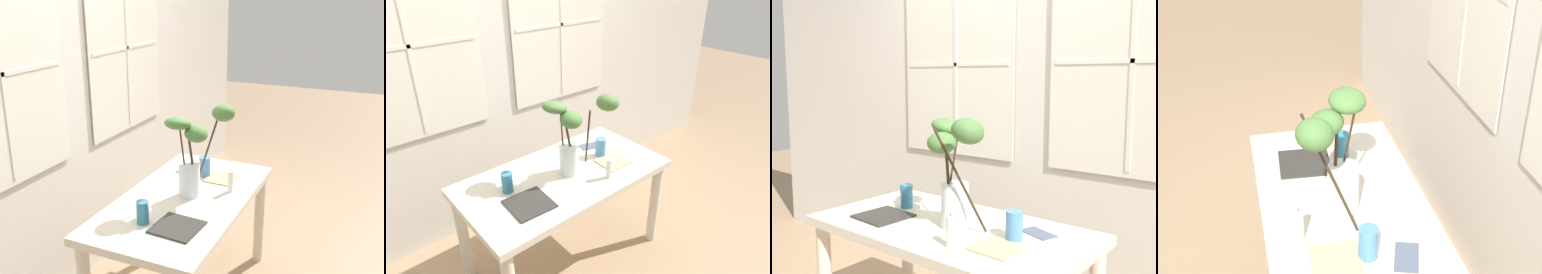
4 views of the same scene
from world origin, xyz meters
TOP-DOWN VIEW (x-y plane):
  - back_wall_with_windows at (-0.00, 0.83)m, footprint 5.60×0.14m
  - dining_table at (0.00, 0.00)m, footprint 1.38×0.73m
  - vase_with_branches at (0.06, -0.05)m, footprint 0.49×0.39m
  - drinking_glass_blue_left at (-0.38, 0.07)m, footprint 0.07×0.07m
  - drinking_glass_blue_right at (0.36, 0.02)m, footprint 0.08×0.08m
  - plate_square_left at (-0.36, -0.12)m, footprint 0.26×0.26m
  - plate_square_right at (0.36, -0.11)m, footprint 0.20×0.20m
  - napkin_folded at (0.40, 0.16)m, footprint 0.19×0.14m
  - pillar_candle at (0.19, -0.23)m, footprint 0.04×0.04m

SIDE VIEW (x-z plane):
  - dining_table at x=0.00m, z-range 0.26..1.00m
  - napkin_folded at x=0.40m, z-range 0.74..0.74m
  - plate_square_right at x=0.36m, z-range 0.74..0.75m
  - plate_square_left at x=-0.36m, z-range 0.74..0.75m
  - drinking_glass_blue_left at x=-0.38m, z-range 0.74..0.87m
  - drinking_glass_blue_right at x=0.36m, z-range 0.74..0.87m
  - pillar_candle at x=0.19m, z-range 0.73..0.88m
  - vase_with_branches at x=0.06m, z-range 0.75..1.32m
  - back_wall_with_windows at x=0.00m, z-range 0.00..2.76m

